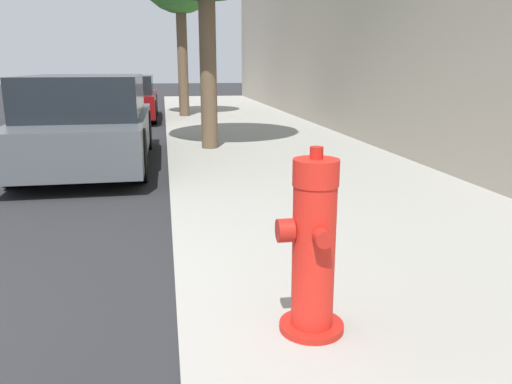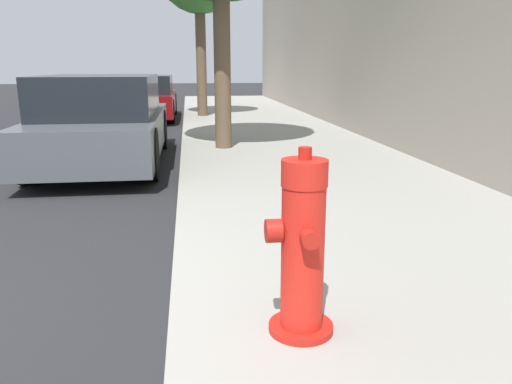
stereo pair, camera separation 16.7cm
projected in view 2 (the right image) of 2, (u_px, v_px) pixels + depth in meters
name	position (u px, v px, depth m)	size (l,w,h in m)	color
sidewalk_slab	(451.00, 296.00, 3.11)	(3.47, 40.00, 0.12)	#99968E
fire_hydrant	(302.00, 250.00, 2.48)	(0.36, 0.35, 0.96)	red
parked_car_near	(104.00, 122.00, 7.42)	(1.71, 4.20, 1.32)	#4C5156
parked_car_mid	(143.00, 98.00, 13.70)	(1.74, 3.88, 1.19)	maroon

